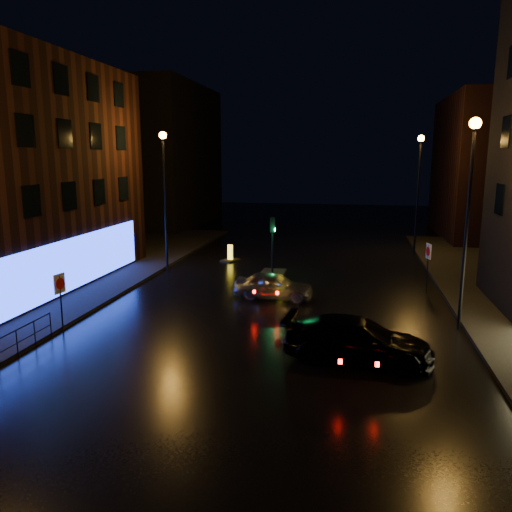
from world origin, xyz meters
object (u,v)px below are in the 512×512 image
at_px(traffic_signal, 272,266).
at_px(dark_sedan, 358,340).
at_px(road_sign_right, 428,255).
at_px(silver_hatchback, 274,285).
at_px(bollard_far, 230,257).
at_px(bollard_near, 280,291).
at_px(road_sign_left, 60,289).

relative_size(traffic_signal, dark_sedan, 0.68).
bearing_deg(road_sign_right, traffic_signal, -25.33).
bearing_deg(silver_hatchback, bollard_far, 29.06).
relative_size(traffic_signal, bollard_near, 2.77).
distance_m(traffic_signal, bollard_far, 4.83).
bearing_deg(bollard_near, dark_sedan, -68.44).
bearing_deg(road_sign_left, traffic_signal, 69.01).
bearing_deg(bollard_near, road_sign_right, 15.14).
bearing_deg(bollard_far, dark_sedan, -41.34).
xyz_separation_m(road_sign_left, road_sign_right, (15.26, 9.64, 0.05)).
distance_m(bollard_near, bollard_far, 9.08).
height_order(silver_hatchback, road_sign_left, road_sign_left).
xyz_separation_m(silver_hatchback, road_sign_right, (7.69, 3.29, 1.18)).
distance_m(dark_sedan, bollard_far, 17.56).
xyz_separation_m(bollard_near, road_sign_left, (-7.80, -6.88, 1.56)).
height_order(bollard_near, road_sign_left, road_sign_left).
xyz_separation_m(silver_hatchback, road_sign_left, (-7.57, -6.35, 1.12)).
height_order(traffic_signal, road_sign_left, traffic_signal).
xyz_separation_m(silver_hatchback, dark_sedan, (4.04, -7.04, 0.08)).
bearing_deg(dark_sedan, road_sign_left, 92.14).
distance_m(bollard_far, road_sign_right, 13.13).
distance_m(bollard_near, road_sign_left, 10.51).
height_order(silver_hatchback, dark_sedan, dark_sedan).
height_order(silver_hatchback, bollard_far, silver_hatchback).
bearing_deg(traffic_signal, road_sign_right, -11.29).
distance_m(dark_sedan, road_sign_left, 11.68).
distance_m(silver_hatchback, bollard_near, 0.72).
xyz_separation_m(bollard_near, bollard_far, (-4.53, 7.87, 0.02)).
xyz_separation_m(bollard_near, road_sign_right, (7.46, 2.77, 1.61)).
relative_size(road_sign_left, road_sign_right, 0.97).
height_order(silver_hatchback, bollard_near, silver_hatchback).
xyz_separation_m(traffic_signal, road_sign_right, (8.56, -1.71, 1.33)).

